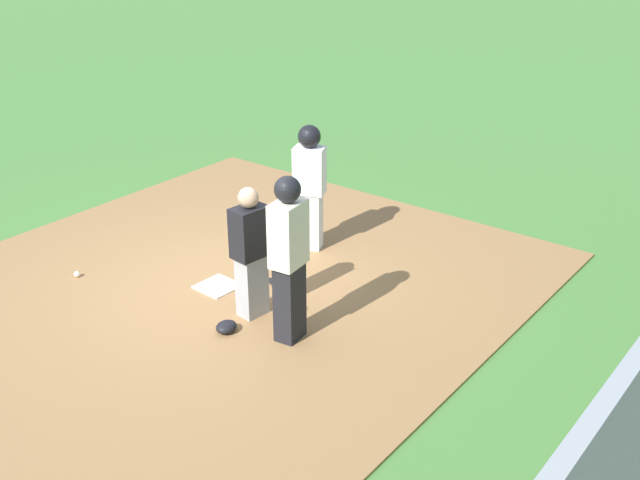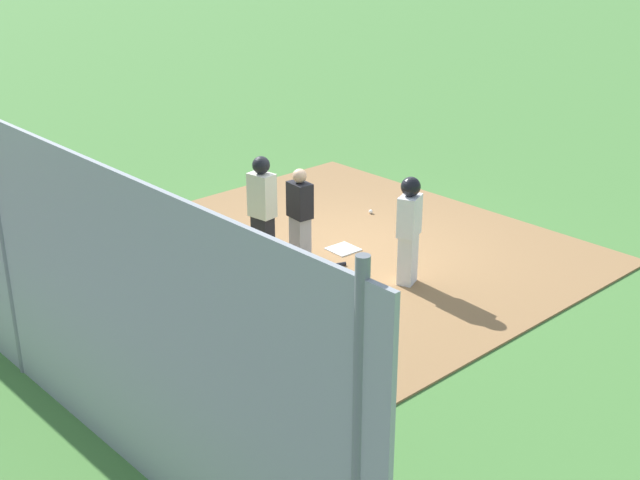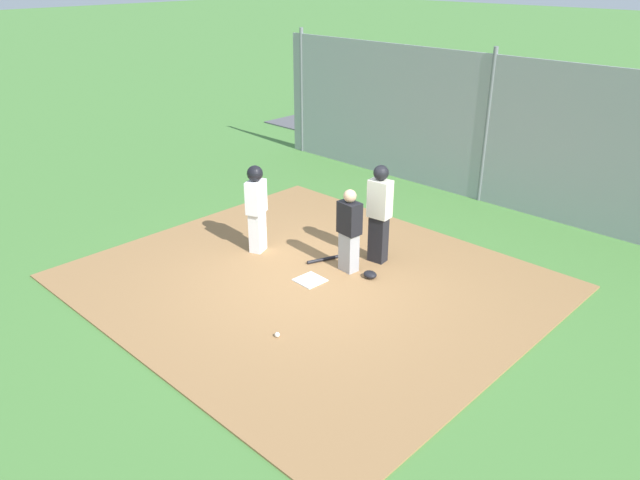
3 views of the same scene
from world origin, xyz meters
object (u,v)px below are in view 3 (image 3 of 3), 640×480
Objects in this scene: umpire at (379,212)px; baseball at (277,335)px; catcher_mask at (370,275)px; home_plate at (310,280)px; baseball_bat at (328,259)px; parked_car_dark at (392,106)px; catcher at (349,230)px; runner at (256,203)px.

umpire is 24.12× the size of baseball.
home_plate is at bearing 49.78° from catcher_mask.
catcher_mask is 3.24× the size of baseball.
baseball_bat is 0.98m from catcher_mask.
baseball is 13.00m from parked_car_dark.
catcher is (-0.20, -0.74, 0.75)m from home_plate.
catcher_mask is 2.32m from baseball.
home_plate is 11.25m from parked_car_dark.
runner is 22.23× the size of baseball.
umpire is 1.28m from baseball_bat.
runner is at bearing -65.32° from catcher.
catcher_mask is 0.06× the size of parked_car_dark.
baseball_bat is at bearing -57.17° from parked_car_dark.
umpire is at bearing 10.82° from runner.
catcher_mask is (-0.46, -0.04, -0.70)m from catcher.
baseball is at bearing 94.76° from catcher_mask.
baseball reaches higher than home_plate.
catcher_mask is at bearing -130.22° from home_plate.
runner is (1.73, 0.57, 0.18)m from catcher.
home_plate is 0.25× the size of umpire.
umpire is 7.44× the size of catcher_mask.
umpire is at bearing -103.48° from home_plate.
parked_car_dark is at bearing -59.03° from home_plate.
baseball is (-2.38, 1.70, -0.90)m from runner.
baseball is at bearing 22.44° from catcher.
umpire reaches higher than baseball_bat.
umpire is at bearing 175.11° from catcher.
runner is at bearing -6.51° from home_plate.
home_plate is at bearing 43.72° from baseball_bat.
catcher is 0.90× the size of runner.
home_plate is 1.03m from catcher_mask.
catcher reaches higher than parked_car_dark.
catcher is at bearing -74.03° from baseball.
umpire reaches higher than baseball.
parked_car_dark is (5.46, -8.86, 0.55)m from baseball_bat.
umpire is 0.42× the size of parked_car_dark.
parked_car_dark is (4.25, -9.46, -0.35)m from runner.
parked_car_dark is (6.44, -8.85, 0.52)m from catcher_mask.
runner reaches higher than baseball_bat.
baseball_bat is at bearing 0.39° from catcher_mask.
parked_car_dark is (5.78, -9.64, 0.57)m from home_plate.
catcher_mask is (-2.19, -0.61, -0.88)m from runner.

